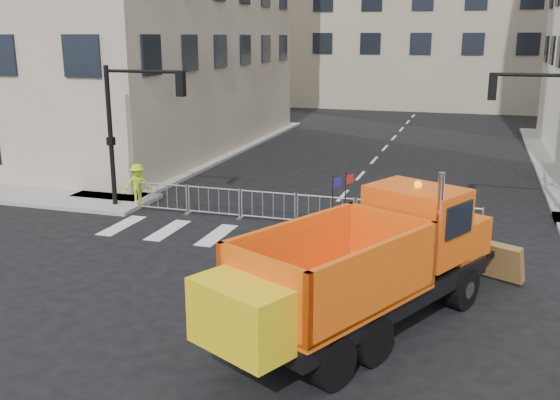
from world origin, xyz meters
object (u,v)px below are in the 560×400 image
(cop_b, at_px, (443,240))
(worker, at_px, (138,184))
(cop_c, at_px, (444,254))
(plow_truck, at_px, (364,265))
(cop_a, at_px, (422,231))
(newspaper_box, at_px, (441,209))

(cop_b, bearing_deg, worker, -28.28)
(cop_c, distance_m, worker, 12.39)
(plow_truck, bearing_deg, worker, 79.16)
(cop_a, bearing_deg, plow_truck, 49.63)
(cop_b, height_order, newspaper_box, cop_b)
(newspaper_box, bearing_deg, cop_b, -90.23)
(newspaper_box, bearing_deg, plow_truck, -102.02)
(cop_b, bearing_deg, plow_truck, 59.39)
(plow_truck, distance_m, cop_a, 5.39)
(cop_c, relative_size, newspaper_box, 1.61)
(plow_truck, xyz_separation_m, cop_b, (1.43, 4.52, -0.73))
(cop_c, xyz_separation_m, worker, (-11.60, 4.35, 0.06))
(plow_truck, xyz_separation_m, cop_a, (0.80, 5.28, -0.74))
(cop_c, height_order, newspaper_box, cop_c)
(plow_truck, height_order, cop_b, plow_truck)
(plow_truck, distance_m, cop_c, 3.72)
(worker, height_order, newspaper_box, worker)
(cop_b, bearing_deg, newspaper_box, -98.87)
(plow_truck, height_order, cop_c, plow_truck)
(cop_b, distance_m, newspaper_box, 4.02)
(plow_truck, relative_size, worker, 5.89)
(cop_a, distance_m, newspaper_box, 3.26)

